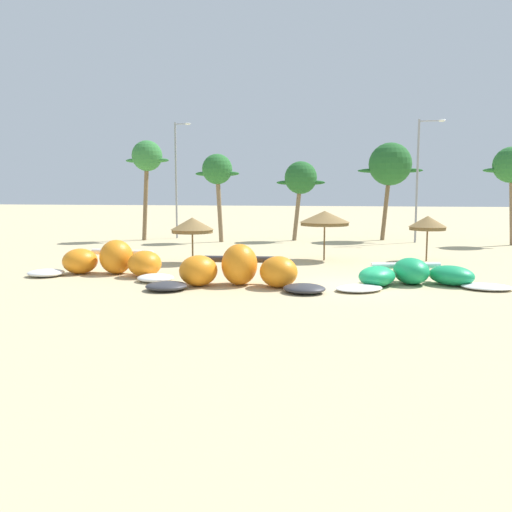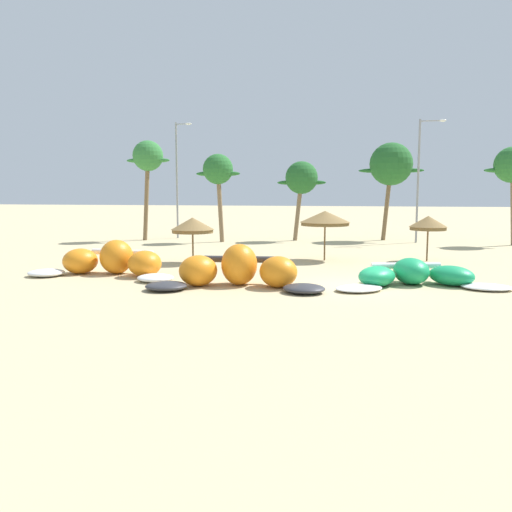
{
  "view_description": "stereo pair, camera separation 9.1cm",
  "coord_description": "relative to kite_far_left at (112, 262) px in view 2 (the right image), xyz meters",
  "views": [
    {
      "loc": [
        0.15,
        -24.01,
        4.22
      ],
      "look_at": [
        -4.8,
        2.0,
        1.0
      ],
      "focal_mm": 37.47,
      "sensor_mm": 36.0,
      "label": 1
    },
    {
      "loc": [
        0.24,
        -23.99,
        4.22
      ],
      "look_at": [
        -4.8,
        2.0,
        1.0
      ],
      "focal_mm": 37.47,
      "sensor_mm": 36.0,
      "label": 2
    }
  ],
  "objects": [
    {
      "name": "kite_far_left",
      "position": [
        0.0,
        0.0,
        0.0
      ],
      "size": [
        8.19,
        3.96,
        1.75
      ],
      "color": "white",
      "rests_on": "ground"
    },
    {
      "name": "lamppost_west",
      "position": [
        -3.82,
        21.2,
        4.98
      ],
      "size": [
        1.53,
        0.24,
        10.28
      ],
      "color": "gray",
      "rests_on": "ground"
    },
    {
      "name": "lamppost_west_center",
      "position": [
        17.03,
        20.82,
        4.91
      ],
      "size": [
        2.11,
        0.24,
        9.99
      ],
      "color": "gray",
      "rests_on": "ground"
    },
    {
      "name": "kite_left_of_center",
      "position": [
        14.71,
        -0.27,
        -0.21
      ],
      "size": [
        7.86,
        4.72,
        1.2
      ],
      "color": "white",
      "rests_on": "ground"
    },
    {
      "name": "beach_umbrella_near_van",
      "position": [
        2.63,
        5.14,
        1.57
      ],
      "size": [
        2.54,
        2.54,
        2.69
      ],
      "color": "brown",
      "rests_on": "ground"
    },
    {
      "name": "palm_leftmost",
      "position": [
        -5.58,
        18.61,
        6.35
      ],
      "size": [
        3.88,
        2.59,
        8.51
      ],
      "color": "brown",
      "rests_on": "ground"
    },
    {
      "name": "beach_umbrella_middle",
      "position": [
        10.18,
        7.88,
        1.92
      ],
      "size": [
        3.08,
        3.08,
        3.03
      ],
      "color": "brown",
      "rests_on": "ground"
    },
    {
      "name": "palm_left_of_gap",
      "position": [
        7.31,
        20.82,
        4.6
      ],
      "size": [
        4.15,
        2.77,
        6.75
      ],
      "color": "#7F6647",
      "rests_on": "ground"
    },
    {
      "name": "palm_left",
      "position": [
        0.66,
        18.35,
        5.21
      ],
      "size": [
        3.75,
        2.5,
        7.29
      ],
      "color": "#7F6647",
      "rests_on": "ground"
    },
    {
      "name": "beach_umbrella_near_palms",
      "position": [
        16.3,
        8.61,
        1.65
      ],
      "size": [
        2.25,
        2.25,
        2.75
      ],
      "color": "brown",
      "rests_on": "ground"
    },
    {
      "name": "palm_center_left",
      "position": [
        14.78,
        22.55,
        5.78
      ],
      "size": [
        5.46,
        3.64,
        8.34
      ],
      "color": "brown",
      "rests_on": "ground"
    },
    {
      "name": "kite_left",
      "position": [
        6.99,
        -2.01,
        0.04
      ],
      "size": [
        8.09,
        3.99,
        1.86
      ],
      "color": "#333338",
      "rests_on": "ground"
    },
    {
      "name": "ground_plane",
      "position": [
        12.0,
        -0.87,
        -0.67
      ],
      "size": [
        260.0,
        260.0,
        0.0
      ],
      "primitive_type": "plane",
      "color": "#C6B284"
    }
  ]
}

